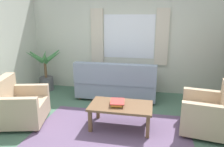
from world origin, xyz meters
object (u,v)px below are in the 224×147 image
Objects in this scene: armchair_right at (210,113)px; coffee_table at (121,108)px; book_stack_on_table at (117,103)px; potted_plant at (46,72)px; armchair_left at (19,105)px; couch at (116,84)px.

coffee_table is (-1.52, -0.15, 0.03)m from armchair_right.
book_stack_on_table is 2.77m from potted_plant.
book_stack_on_table is at bearing -75.19° from armchair_right.
armchair_right is (3.40, 0.36, 0.00)m from armchair_left.
armchair_left is 1.06× the size of armchair_right.
armchair_right is at bearing 5.79° from coffee_table.
potted_plant is at bearing -6.70° from couch.
potted_plant is at bearing -0.69° from armchair_left.
couch reaches higher than coffee_table.
book_stack_on_table is at bearing 100.80° from couch.
coffee_table is 3.11× the size of book_stack_on_table.
armchair_right is 0.87× the size of coffee_table.
couch is at bearing 100.80° from book_stack_on_table.
armchair_right is 4.10m from potted_plant.
potted_plant is at bearing 144.03° from book_stack_on_table.
couch is 1.60× the size of potted_plant.
armchair_right is at bearing 5.70° from book_stack_on_table.
armchair_left is 1.88m from potted_plant.
armchair_right is 1.60m from book_stack_on_table.
couch reaches higher than armchair_right.
armchair_left is at bearing -173.78° from coffee_table.
coffee_table is 2.82m from potted_plant.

